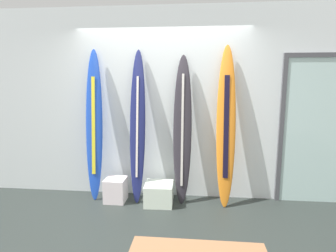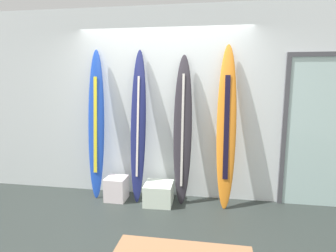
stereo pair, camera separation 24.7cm
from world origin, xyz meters
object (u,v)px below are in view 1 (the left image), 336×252
display_block_center (159,194)px  glass_door (318,128)px  display_block_left (116,190)px  surfboard_cobalt (94,126)px  surfboard_sunset (226,127)px  surfboard_charcoal (182,131)px  surfboard_navy (138,127)px

display_block_center → glass_door: bearing=7.9°
display_block_left → display_block_center: bearing=-2.5°
surfboard_cobalt → display_block_left: (0.32, -0.11, -0.93)m
surfboard_sunset → surfboard_charcoal: bearing=177.5°
surfboard_navy → surfboard_charcoal: surfboard_navy is taller
surfboard_cobalt → display_block_center: surfboard_cobalt is taller
glass_door → display_block_center: bearing=-172.1°
display_block_center → surfboard_navy: bearing=158.3°
display_block_center → glass_door: size_ratio=0.19×
surfboard_cobalt → display_block_left: surfboard_cobalt is taller
surfboard_cobalt → surfboard_navy: surfboard_cobalt is taller
surfboard_charcoal → display_block_left: size_ratio=6.16×
surfboard_navy → display_block_left: size_ratio=6.39×
surfboard_cobalt → glass_door: (3.19, 0.17, -0.01)m
surfboard_sunset → glass_door: (1.30, 0.20, -0.03)m
surfboard_cobalt → surfboard_charcoal: bearing=0.2°
surfboard_cobalt → surfboard_charcoal: size_ratio=1.04×
display_block_center → display_block_left: bearing=177.5°
surfboard_cobalt → glass_door: size_ratio=1.04×
surfboard_cobalt → display_block_center: size_ratio=5.42×
surfboard_navy → surfboard_charcoal: 0.65m
surfboard_charcoal → display_block_center: surfboard_charcoal is taller
surfboard_sunset → glass_door: 1.31m
display_block_center → glass_door: 2.43m
surfboard_cobalt → glass_door: surfboard_cobalt is taller
surfboard_sunset → display_block_center: (-0.93, -0.11, -0.97)m
surfboard_charcoal → surfboard_sunset: bearing=-2.5°
display_block_left → surfboard_navy: bearing=17.3°
surfboard_navy → display_block_center: 1.01m
display_block_left → display_block_center: size_ratio=0.84×
surfboard_charcoal → display_block_left: surfboard_charcoal is taller
display_block_left → surfboard_sunset: bearing=3.1°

